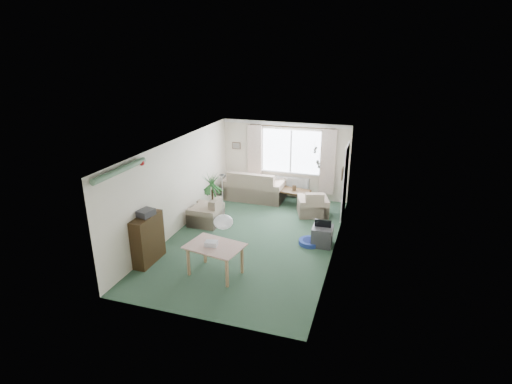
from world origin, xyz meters
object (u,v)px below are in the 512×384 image
(sofa, at_px, (255,185))
(armchair_left, at_px, (206,211))
(coffee_table, at_px, (292,197))
(tv_cube, at_px, (322,236))
(houseplant, at_px, (213,199))
(armchair_corner, at_px, (313,202))
(bookshelf, at_px, (148,239))
(pet_bed, at_px, (310,242))
(dining_table, at_px, (215,260))

(sofa, distance_m, armchair_left, 2.32)
(coffee_table, distance_m, tv_cube, 2.71)
(houseplant, bearing_deg, armchair_corner, 32.61)
(sofa, distance_m, armchair_corner, 2.10)
(bookshelf, bearing_deg, sofa, 77.77)
(bookshelf, distance_m, tv_cube, 4.06)
(tv_cube, xyz_separation_m, pet_bed, (-0.28, -0.06, -0.18))
(bookshelf, height_order, houseplant, houseplant)
(tv_cube, bearing_deg, houseplant, 174.42)
(coffee_table, height_order, pet_bed, coffee_table)
(dining_table, bearing_deg, tv_cube, 46.34)
(armchair_corner, relative_size, tv_cube, 1.58)
(sofa, bearing_deg, armchair_corner, 160.94)
(coffee_table, distance_m, dining_table, 4.46)
(armchair_corner, distance_m, dining_table, 4.06)
(sofa, height_order, tv_cube, sofa)
(armchair_left, relative_size, tv_cube, 1.58)
(coffee_table, relative_size, tv_cube, 1.95)
(armchair_left, relative_size, pet_bed, 1.53)
(armchair_corner, distance_m, coffee_table, 0.95)
(coffee_table, xyz_separation_m, houseplant, (-1.68, -2.13, 0.51))
(sofa, distance_m, bookshelf, 4.60)
(sofa, height_order, armchair_corner, sofa)
(dining_table, xyz_separation_m, tv_cube, (1.92, 2.02, -0.09))
(pet_bed, bearing_deg, tv_cube, 12.20)
(sofa, relative_size, armchair_corner, 2.25)
(bookshelf, bearing_deg, armchair_left, 81.92)
(armchair_corner, relative_size, pet_bed, 1.53)
(sofa, distance_m, tv_cube, 3.58)
(armchair_left, bearing_deg, pet_bed, 82.85)
(armchair_corner, distance_m, tv_cube, 1.89)
(houseplant, distance_m, dining_table, 2.54)
(sofa, xyz_separation_m, coffee_table, (1.25, -0.13, -0.23))
(dining_table, distance_m, tv_cube, 2.79)
(armchair_left, distance_m, coffee_table, 2.84)
(coffee_table, xyz_separation_m, pet_bed, (1.00, -2.45, -0.17))
(pet_bed, bearing_deg, armchair_corner, 98.34)
(sofa, height_order, bookshelf, bookshelf)
(houseplant, bearing_deg, tv_cube, -5.04)
(coffee_table, distance_m, pet_bed, 2.66)
(bookshelf, height_order, tv_cube, bookshelf)
(armchair_left, distance_m, bookshelf, 2.30)
(dining_table, bearing_deg, coffee_table, 81.72)
(sofa, distance_m, houseplant, 2.31)
(bookshelf, distance_m, pet_bed, 3.81)
(armchair_left, bearing_deg, bookshelf, -8.63)
(armchair_corner, xyz_separation_m, bookshelf, (-2.98, -3.78, 0.18))
(armchair_corner, bearing_deg, houseplant, 14.75)
(coffee_table, xyz_separation_m, dining_table, (-0.64, -4.41, 0.10))
(sofa, relative_size, armchair_left, 2.25)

